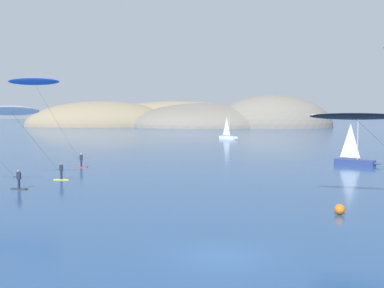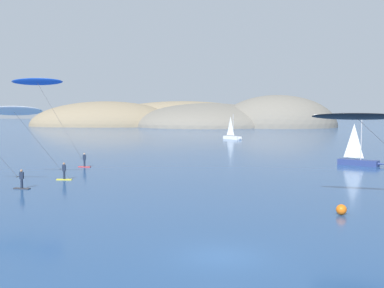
{
  "view_description": "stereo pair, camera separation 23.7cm",
  "coord_description": "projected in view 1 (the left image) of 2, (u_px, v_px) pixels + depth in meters",
  "views": [
    {
      "loc": [
        -1.41,
        -22.4,
        7.06
      ],
      "look_at": [
        -1.63,
        21.54,
        3.78
      ],
      "focal_mm": 45.0,
      "sensor_mm": 36.0,
      "label": 1
    },
    {
      "loc": [
        -1.17,
        -22.4,
        7.06
      ],
      "look_at": [
        -1.63,
        21.54,
        3.78
      ],
      "focal_mm": 45.0,
      "sensor_mm": 36.0,
      "label": 2
    }
  ],
  "objects": [
    {
      "name": "kitesurfer_black",
      "position": [
        362.0,
        121.0,
        34.54
      ],
      "size": [
        9.67,
        3.75,
        6.8
      ],
      "color": "red",
      "rests_on": "ground"
    },
    {
      "name": "kitesurfer_blue",
      "position": [
        40.0,
        88.0,
        57.07
      ],
      "size": [
        9.42,
        1.31,
        10.68
      ],
      "color": "red",
      "rests_on": "ground"
    },
    {
      "name": "headland_island",
      "position": [
        192.0,
        126.0,
        188.99
      ],
      "size": [
        119.15,
        54.27,
        24.02
      ],
      "color": "#84755B",
      "rests_on": "ground"
    },
    {
      "name": "kitesurfer_white",
      "position": [
        17.0,
        115.0,
        46.78
      ],
      "size": [
        8.34,
        1.58,
        7.34
      ],
      "color": "yellow",
      "rests_on": "ground"
    },
    {
      "name": "ground_plane",
      "position": [
        224.0,
        257.0,
        22.85
      ],
      "size": [
        600.0,
        600.0,
        0.0
      ],
      "primitive_type": "plane",
      "color": "navy"
    },
    {
      "name": "sailboat_near",
      "position": [
        360.0,
        160.0,
        59.37
      ],
      "size": [
        5.31,
        4.37,
        5.7
      ],
      "color": "navy",
      "rests_on": "ground"
    },
    {
      "name": "marker_buoy",
      "position": [
        342.0,
        209.0,
        31.9
      ],
      "size": [
        0.7,
        0.7,
        0.7
      ],
      "primitive_type": "sphere",
      "color": "orange",
      "rests_on": "ground"
    },
    {
      "name": "sailboat_far",
      "position": [
        232.0,
        136.0,
        109.12
      ],
      "size": [
        4.38,
        5.3,
        5.7
      ],
      "color": "white",
      "rests_on": "ground"
    }
  ]
}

